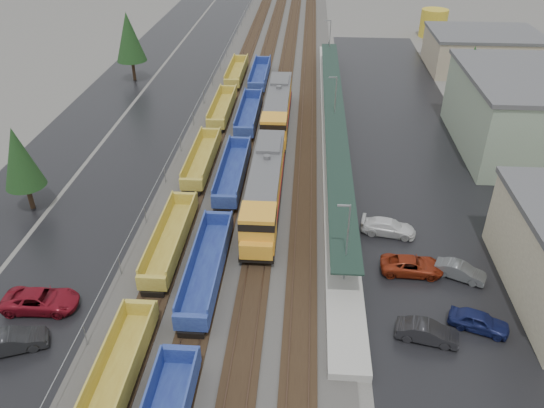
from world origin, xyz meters
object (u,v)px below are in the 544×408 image
at_px(well_string_blue, 222,213).
at_px(parked_car_east_e, 460,271).
at_px(parked_car_east_a, 427,332).
at_px(parked_car_east_b, 412,266).
at_px(parked_car_west_c, 41,300).
at_px(parked_car_west_b, 12,341).
at_px(well_string_yellow, 189,194).
at_px(locomotive_trail, 278,110).
at_px(parked_car_east_d, 479,321).
at_px(locomotive_lead, 265,189).
at_px(parked_car_east_c, 388,227).
at_px(storage_tank, 433,23).

distance_m(well_string_blue, parked_car_east_e, 22.50).
height_order(parked_car_east_a, parked_car_east_b, parked_car_east_a).
bearing_deg(parked_car_west_c, parked_car_west_b, 175.17).
xyz_separation_m(well_string_yellow, parked_car_east_e, (25.43, -10.25, -0.43)).
distance_m(locomotive_trail, parked_car_east_d, 40.54).
xyz_separation_m(locomotive_lead, well_string_yellow, (-8.00, 0.69, -1.38)).
height_order(parked_car_west_b, parked_car_west_c, parked_car_west_c).
bearing_deg(locomotive_trail, well_string_blue, -99.58).
bearing_deg(parked_car_west_b, parked_car_east_a, -106.03).
relative_size(well_string_yellow, parked_car_east_b, 17.49).
xyz_separation_m(well_string_yellow, well_string_blue, (4.00, -3.40, 0.04)).
distance_m(well_string_blue, parked_car_west_b, 21.45).
xyz_separation_m(locomotive_lead, parked_car_east_c, (12.09, -3.40, -1.75)).
height_order(parked_car_west_c, parked_car_east_c, parked_car_west_c).
bearing_deg(parked_car_east_c, storage_tank, -3.16).
bearing_deg(locomotive_trail, parked_car_west_c, -114.19).
relative_size(parked_car_east_c, parked_car_east_d, 1.17).
bearing_deg(well_string_blue, parked_car_east_e, -17.75).
distance_m(parked_car_west_c, parked_car_east_e, 34.45).
distance_m(locomotive_trail, parked_car_west_c, 40.25).
distance_m(parked_car_west_c, parked_car_east_c, 31.10).
height_order(locomotive_lead, locomotive_trail, same).
xyz_separation_m(locomotive_trail, parked_car_east_d, (17.45, -36.56, -1.75)).
height_order(parked_car_east_a, parked_car_east_d, parked_car_east_d).
relative_size(well_string_blue, parked_car_east_e, 23.25).
height_order(locomotive_trail, well_string_yellow, locomotive_trail).
bearing_deg(parked_car_east_c, parked_car_west_b, 130.28).
height_order(storage_tank, parked_car_west_b, storage_tank).
height_order(well_string_blue, storage_tank, storage_tank).
xyz_separation_m(storage_tank, parked_car_west_c, (-46.24, -86.33, -1.96)).
bearing_deg(well_string_yellow, parked_car_east_d, -32.56).
bearing_deg(locomotive_trail, parked_car_west_b, -112.12).
distance_m(locomotive_lead, parked_car_east_d, 23.44).
height_order(well_string_yellow, storage_tank, storage_tank).
bearing_deg(parked_car_east_b, locomotive_trail, 25.97).
xyz_separation_m(parked_car_west_b, parked_car_east_c, (28.76, 16.62, -0.05)).
bearing_deg(parked_car_west_c, storage_tank, -30.51).
distance_m(parked_car_west_c, parked_car_east_a, 29.86).
xyz_separation_m(locomotive_trail, well_string_yellow, (-8.00, -20.31, -1.38)).
bearing_deg(storage_tank, parked_car_east_c, -103.42).
xyz_separation_m(parked_car_west_b, parked_car_west_c, (0.19, 4.33, 0.01)).
bearing_deg(parked_car_east_b, parked_car_east_e, -94.19).
bearing_deg(locomotive_lead, parked_car_east_d, -41.72).
bearing_deg(locomotive_trail, parked_car_east_a, -70.62).
height_order(parked_car_east_a, parked_car_east_c, parked_car_east_a).
height_order(locomotive_trail, parked_car_west_c, locomotive_trail).
bearing_deg(locomotive_lead, parked_car_east_b, -34.21).
relative_size(locomotive_lead, parked_car_east_d, 4.71).
bearing_deg(parked_car_east_e, locomotive_lead, 86.09).
relative_size(storage_tank, parked_car_east_b, 1.04).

